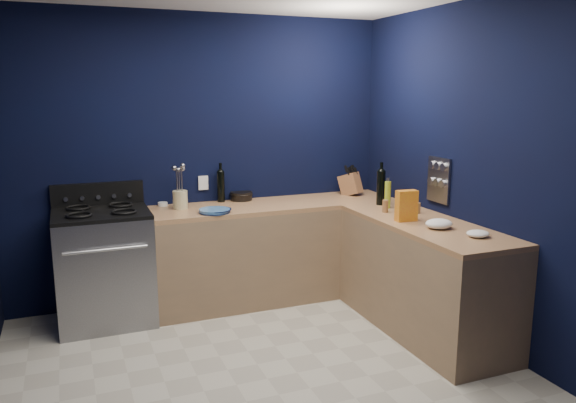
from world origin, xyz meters
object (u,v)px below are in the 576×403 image
gas_range (105,269)px  plate_stack (215,211)px  knife_block (350,184)px  utensil_crock (180,200)px  crouton_bag (406,206)px

gas_range → plate_stack: size_ratio=3.51×
knife_block → utensil_crock: bearing=152.2°
gas_range → utensil_crock: 0.85m
crouton_bag → utensil_crock: bearing=148.4°
gas_range → utensil_crock: utensil_crock is taller
plate_stack → utensil_crock: size_ratio=1.63×
plate_stack → crouton_bag: (1.34, -0.86, 0.11)m
gas_range → knife_block: size_ratio=4.40×
plate_stack → knife_block: bearing=11.9°
gas_range → crouton_bag: 2.54m
plate_stack → knife_block: (1.46, 0.31, 0.09)m
gas_range → plate_stack: (0.91, -0.18, 0.46)m
gas_range → plate_stack: 1.03m
gas_range → crouton_bag: (2.24, -1.03, 0.56)m
crouton_bag → gas_range: bearing=159.3°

